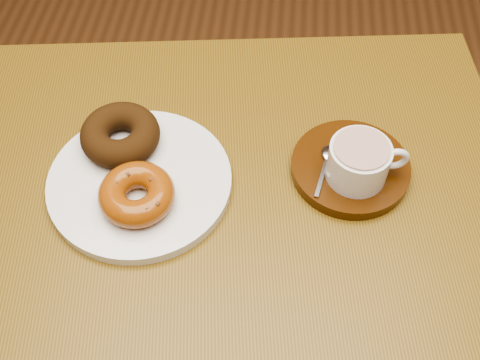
# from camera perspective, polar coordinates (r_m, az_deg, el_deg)

# --- Properties ---
(cafe_table) EXTENTS (0.92, 0.73, 0.79)m
(cafe_table) POSITION_cam_1_polar(r_m,az_deg,el_deg) (0.96, -1.20, -5.13)
(cafe_table) COLOR brown
(cafe_table) RESTS_ON ground
(donut_plate) EXTENTS (0.28, 0.28, 0.02)m
(donut_plate) POSITION_cam_1_polar(r_m,az_deg,el_deg) (0.86, -9.47, -0.17)
(donut_plate) COLOR silver
(donut_plate) RESTS_ON cafe_table
(donut_cinnamon) EXTENTS (0.15, 0.15, 0.04)m
(donut_cinnamon) POSITION_cam_1_polar(r_m,az_deg,el_deg) (0.88, -11.29, 4.24)
(donut_cinnamon) COLOR black
(donut_cinnamon) RESTS_ON donut_plate
(donut_caramel) EXTENTS (0.14, 0.14, 0.04)m
(donut_caramel) POSITION_cam_1_polar(r_m,az_deg,el_deg) (0.81, -9.78, -1.33)
(donut_caramel) COLOR #88430E
(donut_caramel) RESTS_ON donut_plate
(saucer) EXTENTS (0.18, 0.18, 0.02)m
(saucer) POSITION_cam_1_polar(r_m,az_deg,el_deg) (0.88, 10.40, 1.13)
(saucer) COLOR #351A07
(saucer) RESTS_ON cafe_table
(coffee_cup) EXTENTS (0.11, 0.08, 0.06)m
(coffee_cup) POSITION_cam_1_polar(r_m,az_deg,el_deg) (0.84, 11.28, 1.76)
(coffee_cup) COLOR silver
(coffee_cup) RESTS_ON saucer
(teaspoon) EXTENTS (0.03, 0.09, 0.01)m
(teaspoon) POSITION_cam_1_polar(r_m,az_deg,el_deg) (0.87, 8.29, 2.14)
(teaspoon) COLOR silver
(teaspoon) RESTS_ON saucer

